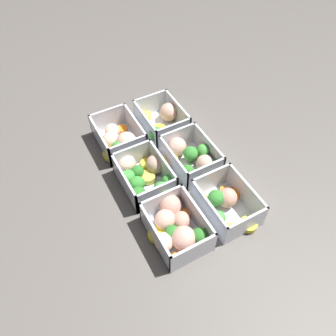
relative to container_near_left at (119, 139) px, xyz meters
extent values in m
plane|color=#56514C|center=(0.14, 0.06, -0.02)|extent=(4.00, 4.00, 0.00)
cube|color=silver|center=(-0.01, 0.00, -0.02)|extent=(0.13, 0.10, 0.00)
cube|color=silver|center=(-0.01, -0.04, 0.01)|extent=(0.13, 0.01, 0.06)
cube|color=silver|center=(-0.01, 0.05, 0.01)|extent=(0.13, 0.01, 0.06)
cube|color=silver|center=(-0.07, 0.00, 0.01)|extent=(0.01, 0.10, 0.06)
cube|color=silver|center=(0.06, 0.00, 0.01)|extent=(0.01, 0.10, 0.06)
cylinder|color=orange|center=(-0.04, 0.03, -0.02)|extent=(0.03, 0.03, 0.01)
cylinder|color=#49883F|center=(0.03, -0.01, -0.01)|extent=(0.01, 0.01, 0.01)
sphere|color=#388433|center=(0.03, -0.01, 0.00)|extent=(0.03, 0.03, 0.03)
sphere|color=beige|center=(-0.01, -0.02, 0.00)|extent=(0.05, 0.05, 0.04)
cylinder|color=orange|center=(-0.03, -0.04, -0.02)|extent=(0.03, 0.03, 0.01)
cylinder|color=yellow|center=(0.03, -0.03, -0.01)|extent=(0.04, 0.04, 0.01)
sphere|color=beige|center=(-0.03, 0.00, 0.00)|extent=(0.05, 0.05, 0.04)
sphere|color=beige|center=(0.02, 0.01, 0.00)|extent=(0.07, 0.07, 0.05)
cube|color=silver|center=(0.14, 0.00, -0.02)|extent=(0.13, 0.10, 0.00)
cube|color=silver|center=(0.14, -0.04, 0.01)|extent=(0.13, 0.01, 0.06)
cube|color=silver|center=(0.14, 0.05, 0.01)|extent=(0.13, 0.01, 0.06)
cube|color=silver|center=(0.08, 0.00, 0.01)|extent=(0.01, 0.10, 0.06)
cube|color=silver|center=(0.20, 0.00, 0.01)|extent=(0.01, 0.10, 0.06)
cylinder|color=yellow|center=(0.09, 0.03, -0.01)|extent=(0.03, 0.03, 0.01)
sphere|color=#D19E8C|center=(0.12, 0.04, 0.00)|extent=(0.05, 0.05, 0.05)
cylinder|color=#519448|center=(0.12, -0.03, -0.01)|extent=(0.01, 0.01, 0.01)
sphere|color=#42933D|center=(0.12, -0.03, 0.01)|extent=(0.03, 0.03, 0.03)
cylinder|color=#407A37|center=(0.12, 0.00, -0.01)|extent=(0.01, 0.01, 0.01)
sphere|color=#2D7228|center=(0.12, 0.00, 0.00)|extent=(0.03, 0.03, 0.03)
sphere|color=beige|center=(0.09, -0.01, 0.00)|extent=(0.05, 0.05, 0.04)
cylinder|color=#DBC647|center=(0.13, 0.02, -0.01)|extent=(0.05, 0.05, 0.02)
cylinder|color=#407A37|center=(0.18, -0.03, -0.01)|extent=(0.01, 0.01, 0.02)
sphere|color=#2D7228|center=(0.18, -0.03, 0.01)|extent=(0.03, 0.03, 0.03)
cylinder|color=#519448|center=(0.19, 0.02, -0.01)|extent=(0.01, 0.01, 0.02)
sphere|color=#42933D|center=(0.19, 0.02, 0.01)|extent=(0.04, 0.04, 0.04)
cylinder|color=#49883F|center=(0.18, 0.04, -0.01)|extent=(0.01, 0.01, 0.02)
sphere|color=#388433|center=(0.18, 0.04, 0.01)|extent=(0.03, 0.03, 0.03)
cylinder|color=#49883F|center=(0.15, -0.02, -0.02)|extent=(0.01, 0.01, 0.01)
sphere|color=#388433|center=(0.15, -0.02, 0.00)|extent=(0.03, 0.03, 0.03)
cube|color=silver|center=(0.29, 0.00, -0.02)|extent=(0.13, 0.10, 0.00)
cube|color=silver|center=(0.29, -0.04, 0.01)|extent=(0.13, 0.01, 0.06)
cube|color=silver|center=(0.29, 0.05, 0.01)|extent=(0.13, 0.01, 0.06)
cube|color=silver|center=(0.22, 0.00, 0.01)|extent=(0.01, 0.10, 0.06)
cube|color=silver|center=(0.35, 0.00, 0.01)|extent=(0.01, 0.10, 0.06)
sphere|color=tan|center=(0.24, 0.02, 0.00)|extent=(0.07, 0.07, 0.05)
cylinder|color=#407A37|center=(0.29, -0.01, -0.02)|extent=(0.01, 0.01, 0.01)
sphere|color=#2D7228|center=(0.29, -0.01, 0.00)|extent=(0.03, 0.03, 0.03)
sphere|color=#D19E8C|center=(0.26, -0.01, 0.00)|extent=(0.06, 0.06, 0.04)
cylinder|color=orange|center=(0.26, 0.04, -0.02)|extent=(0.02, 0.02, 0.01)
sphere|color=#D19E8C|center=(0.31, 0.00, 0.00)|extent=(0.06, 0.06, 0.05)
cylinder|color=yellow|center=(0.27, -0.03, -0.01)|extent=(0.05, 0.05, 0.01)
cylinder|color=#407A37|center=(0.32, 0.03, -0.01)|extent=(0.01, 0.01, 0.01)
sphere|color=#2D7228|center=(0.32, 0.03, 0.00)|extent=(0.03, 0.03, 0.03)
sphere|color=beige|center=(0.30, -0.03, 0.00)|extent=(0.05, 0.05, 0.04)
cylinder|color=orange|center=(0.34, -0.02, -0.01)|extent=(0.03, 0.03, 0.01)
sphere|color=tan|center=(0.28, 0.02, 0.00)|extent=(0.05, 0.05, 0.04)
cube|color=silver|center=(-0.01, 0.13, -0.02)|extent=(0.13, 0.10, 0.00)
cube|color=silver|center=(-0.01, 0.08, 0.01)|extent=(0.13, 0.01, 0.06)
cube|color=silver|center=(-0.01, 0.17, 0.01)|extent=(0.13, 0.01, 0.06)
cube|color=silver|center=(-0.07, 0.13, 0.01)|extent=(0.01, 0.10, 0.06)
cube|color=silver|center=(0.06, 0.13, 0.01)|extent=(0.01, 0.10, 0.06)
cylinder|color=#DBC647|center=(0.04, 0.13, -0.01)|extent=(0.04, 0.04, 0.02)
cylinder|color=#DBC647|center=(-0.06, 0.10, -0.01)|extent=(0.04, 0.04, 0.01)
cylinder|color=#49883F|center=(0.04, 0.09, -0.01)|extent=(0.01, 0.01, 0.02)
sphere|color=#388433|center=(0.04, 0.09, 0.01)|extent=(0.04, 0.04, 0.04)
sphere|color=#D19E8C|center=(-0.03, 0.16, 0.00)|extent=(0.06, 0.06, 0.05)
cylinder|color=yellow|center=(0.01, 0.11, -0.01)|extent=(0.05, 0.05, 0.01)
cylinder|color=orange|center=(0.03, 0.16, -0.02)|extent=(0.04, 0.04, 0.01)
cube|color=silver|center=(0.14, 0.13, -0.02)|extent=(0.13, 0.10, 0.00)
cube|color=silver|center=(0.14, 0.08, 0.01)|extent=(0.13, 0.01, 0.06)
cube|color=silver|center=(0.14, 0.17, 0.01)|extent=(0.13, 0.01, 0.06)
cube|color=silver|center=(0.08, 0.13, 0.01)|extent=(0.01, 0.10, 0.06)
cube|color=silver|center=(0.20, 0.13, 0.01)|extent=(0.01, 0.10, 0.06)
sphere|color=#D19E8C|center=(0.09, 0.11, 0.00)|extent=(0.06, 0.06, 0.05)
cylinder|color=yellow|center=(0.11, 0.09, -0.01)|extent=(0.06, 0.06, 0.01)
cylinder|color=#407A37|center=(0.17, 0.10, -0.01)|extent=(0.01, 0.01, 0.01)
sphere|color=#2D7228|center=(0.17, 0.10, 0.00)|extent=(0.03, 0.03, 0.03)
sphere|color=#D19E8C|center=(0.17, 0.15, 0.00)|extent=(0.04, 0.04, 0.04)
cylinder|color=orange|center=(0.12, 0.15, -0.02)|extent=(0.03, 0.03, 0.01)
cylinder|color=#49883F|center=(0.13, 0.13, -0.01)|extent=(0.01, 0.01, 0.02)
sphere|color=#388433|center=(0.13, 0.13, 0.01)|extent=(0.04, 0.04, 0.04)
cylinder|color=#519448|center=(0.14, 0.16, -0.01)|extent=(0.01, 0.01, 0.02)
sphere|color=#42933D|center=(0.14, 0.16, 0.01)|extent=(0.03, 0.03, 0.03)
cylinder|color=#519448|center=(0.19, 0.16, -0.01)|extent=(0.01, 0.01, 0.01)
sphere|color=#42933D|center=(0.19, 0.16, 0.00)|extent=(0.03, 0.03, 0.03)
cylinder|color=#DBC647|center=(0.20, 0.14, -0.01)|extent=(0.05, 0.05, 0.01)
cube|color=silver|center=(0.29, 0.13, -0.02)|extent=(0.13, 0.10, 0.00)
cube|color=silver|center=(0.29, 0.08, 0.01)|extent=(0.13, 0.01, 0.06)
cube|color=silver|center=(0.29, 0.17, 0.01)|extent=(0.13, 0.01, 0.06)
cube|color=silver|center=(0.22, 0.13, 0.01)|extent=(0.01, 0.10, 0.06)
cube|color=silver|center=(0.35, 0.13, 0.01)|extent=(0.01, 0.10, 0.06)
cylinder|color=#49883F|center=(0.27, 0.11, -0.01)|extent=(0.01, 0.01, 0.02)
sphere|color=#388433|center=(0.27, 0.11, 0.01)|extent=(0.04, 0.04, 0.04)
cylinder|color=yellow|center=(0.34, 0.14, -0.01)|extent=(0.04, 0.04, 0.01)
cylinder|color=#519448|center=(0.31, 0.09, -0.01)|extent=(0.01, 0.01, 0.01)
sphere|color=#42933D|center=(0.31, 0.09, 0.00)|extent=(0.03, 0.03, 0.03)
cylinder|color=orange|center=(0.25, 0.09, -0.01)|extent=(0.03, 0.03, 0.01)
cylinder|color=orange|center=(0.25, 0.15, -0.01)|extent=(0.03, 0.03, 0.01)
cylinder|color=yellow|center=(0.34, 0.10, -0.02)|extent=(0.04, 0.04, 0.01)
cylinder|color=orange|center=(0.26, 0.16, -0.01)|extent=(0.03, 0.03, 0.01)
sphere|color=tan|center=(0.27, 0.14, 0.00)|extent=(0.05, 0.05, 0.04)
camera|label=1|loc=(0.56, -0.16, 0.58)|focal=35.00mm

